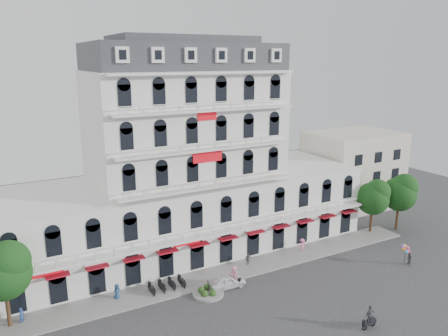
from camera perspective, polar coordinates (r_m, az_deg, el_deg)
ground at (r=43.09m, az=5.46°, el=-18.71°), size 120.00×120.00×0.00m
sidewalk at (r=49.70m, az=-0.50°, el=-13.76°), size 53.00×4.00×0.16m
main_building at (r=53.73m, az=-5.04°, el=-0.33°), size 45.00×15.00×25.80m
flank_building_east at (r=73.08m, az=16.43°, el=-0.17°), size 14.00×10.00×12.00m
traffic_island at (r=46.08m, az=-2.10°, el=-15.92°), size 3.20×3.20×1.60m
parked_scooter_row at (r=47.29m, az=-7.44°, el=-15.55°), size 4.40×1.80×1.10m
tree_west_inner at (r=43.04m, az=-26.87°, el=-11.69°), size 4.76×4.76×8.25m
tree_east_inner at (r=62.49m, az=18.93°, el=-3.51°), size 4.40×4.37×7.57m
tree_east_outer at (r=64.71m, az=22.02°, el=-2.87°), size 4.65×4.65×8.05m
parked_car at (r=47.08m, az=0.37°, el=-14.61°), size 4.10×1.76×1.38m
rider_northeast at (r=42.75m, az=18.51°, el=-17.92°), size 1.70×0.50×2.30m
rider_center at (r=47.14m, az=1.29°, el=-13.84°), size 1.20×1.50×2.28m
pedestrian_left at (r=46.21m, az=-13.79°, el=-15.44°), size 0.91×0.70×1.66m
pedestrian_mid at (r=51.51m, az=3.16°, el=-11.84°), size 0.97×0.56×1.56m
pedestrian_right at (r=55.65m, az=10.17°, el=-9.90°), size 1.18×0.74×1.75m
pedestrian_far at (r=45.27m, az=-24.91°, el=-17.11°), size 0.71×0.70×1.65m
balloon_vendor at (r=55.58m, az=22.84°, el=-10.35°), size 1.35×1.25×2.45m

